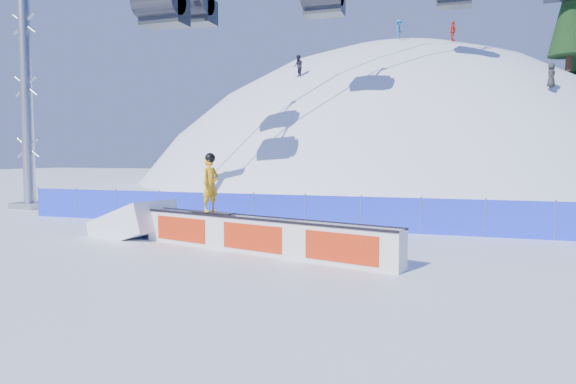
% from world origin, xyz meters
% --- Properties ---
extents(ground, '(160.00, 160.00, 0.00)m').
position_xyz_m(ground, '(0.00, 0.00, 0.00)').
color(ground, white).
rests_on(ground, ground).
extents(snow_hill, '(64.00, 64.00, 64.00)m').
position_xyz_m(snow_hill, '(0.00, 42.00, -18.00)').
color(snow_hill, white).
rests_on(snow_hill, ground).
extents(safety_fence, '(22.05, 0.05, 1.30)m').
position_xyz_m(safety_fence, '(0.00, 4.50, 0.60)').
color(safety_fence, '#1B31F6').
rests_on(safety_fence, ground).
extents(rail_box, '(7.99, 2.82, 0.98)m').
position_xyz_m(rail_box, '(1.14, -0.36, 0.48)').
color(rail_box, white).
rests_on(rail_box, ground).
extents(snow_ramp, '(3.05, 2.36, 1.68)m').
position_xyz_m(snow_ramp, '(-3.75, 1.06, 0.00)').
color(snow_ramp, white).
rests_on(snow_ramp, ground).
extents(snowboarder, '(1.64, 0.74, 1.70)m').
position_xyz_m(snowboarder, '(-0.49, 0.11, 1.81)').
color(snowboarder, black).
rests_on(snowboarder, rail_box).
extents(distant_skiers, '(18.55, 9.47, 7.31)m').
position_xyz_m(distant_skiers, '(2.41, 29.90, 11.32)').
color(distant_skiers, black).
rests_on(distant_skiers, ground).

